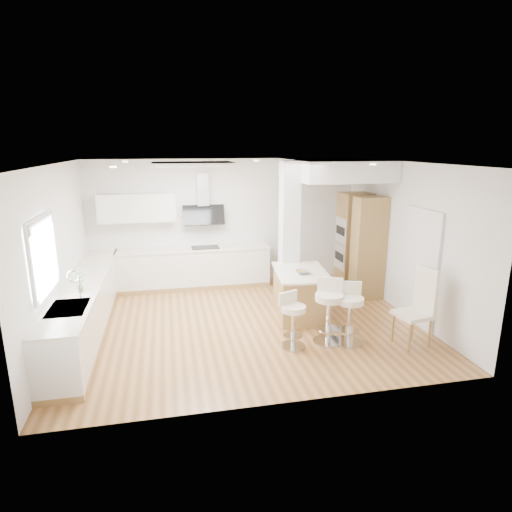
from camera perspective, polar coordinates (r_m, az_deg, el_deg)
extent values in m
plane|color=#A46F3D|center=(7.74, -1.34, -8.93)|extent=(6.00, 6.00, 0.00)
cube|color=white|center=(7.74, -1.34, -8.93)|extent=(6.00, 5.00, 0.02)
cube|color=silver|center=(9.71, -4.09, 4.55)|extent=(6.00, 0.04, 2.80)
cube|color=silver|center=(7.39, -24.95, -0.01)|extent=(0.04, 5.00, 2.80)
cube|color=silver|center=(8.36, 19.27, 2.12)|extent=(0.04, 5.00, 2.80)
cube|color=silver|center=(7.60, -8.39, 12.08)|extent=(1.40, 0.95, 0.05)
cube|color=white|center=(7.60, -8.39, 11.97)|extent=(1.25, 0.80, 0.03)
cylinder|color=white|center=(8.52, -17.05, 11.93)|extent=(0.10, 0.10, 0.02)
cylinder|color=white|center=(6.53, -18.52, 11.19)|extent=(0.10, 0.10, 0.02)
cylinder|color=white|center=(8.67, 0.02, 12.59)|extent=(0.10, 0.10, 0.02)
cylinder|color=white|center=(8.63, 10.75, 12.34)|extent=(0.10, 0.10, 0.02)
cylinder|color=white|center=(7.27, 15.32, 11.70)|extent=(0.10, 0.10, 0.02)
cube|color=white|center=(6.47, -26.54, 0.18)|extent=(0.03, 1.15, 0.95)
cube|color=silver|center=(6.37, -26.97, 4.58)|extent=(0.04, 1.28, 0.06)
cube|color=silver|center=(6.60, -25.96, -4.07)|extent=(0.04, 1.28, 0.06)
cube|color=silver|center=(5.90, -27.87, -1.26)|extent=(0.04, 0.06, 0.95)
cube|color=silver|center=(7.04, -25.27, 1.39)|extent=(0.04, 0.06, 0.95)
cube|color=#A7A9AE|center=(6.38, -26.76, 3.93)|extent=(0.03, 1.18, 0.14)
cube|color=#413A33|center=(7.95, 21.13, -1.64)|extent=(0.02, 0.90, 2.00)
cube|color=silver|center=(7.95, 21.04, -1.64)|extent=(0.05, 1.00, 2.10)
cube|color=#9E7A44|center=(7.97, -21.39, -8.88)|extent=(0.60, 4.50, 0.10)
cube|color=silver|center=(7.82, -21.68, -5.98)|extent=(0.60, 4.50, 0.76)
cube|color=beige|center=(7.69, -21.96, -3.18)|extent=(0.63, 4.50, 0.04)
cube|color=silver|center=(6.53, -23.78, -6.39)|extent=(0.50, 0.75, 0.02)
cube|color=silver|center=(6.38, -24.05, -7.38)|extent=(0.40, 0.34, 0.10)
cube|color=silver|center=(6.71, -23.44, -6.25)|extent=(0.40, 0.34, 0.10)
cylinder|color=silver|center=(6.72, -22.45, -3.94)|extent=(0.02, 0.02, 0.36)
torus|color=silver|center=(6.68, -23.18, -2.50)|extent=(0.18, 0.02, 0.18)
imported|color=#487D40|center=(7.07, -22.50, -3.20)|extent=(0.17, 0.12, 0.33)
cube|color=#9E7A44|center=(9.69, -8.11, -3.84)|extent=(3.30, 0.60, 0.10)
cube|color=silver|center=(9.56, -8.21, -1.39)|extent=(3.30, 0.60, 0.76)
cube|color=beige|center=(9.46, -8.29, 0.94)|extent=(3.33, 0.63, 0.04)
cube|color=black|center=(9.47, -6.79, 1.16)|extent=(0.60, 0.40, 0.01)
cube|color=silver|center=(9.42, -15.59, 6.20)|extent=(1.60, 0.34, 0.60)
cube|color=silver|center=(9.46, -7.13, 8.79)|extent=(0.25, 0.18, 0.70)
cube|color=black|center=(9.45, -6.98, 5.43)|extent=(0.90, 0.26, 0.44)
cube|color=silver|center=(8.44, 4.45, 3.01)|extent=(0.35, 0.35, 2.80)
cube|color=white|center=(9.05, 10.32, 11.27)|extent=(1.78, 2.20, 0.40)
cube|color=#9E7A44|center=(9.58, 12.90, 1.94)|extent=(0.62, 0.62, 2.10)
cube|color=#9E7A44|center=(8.97, 14.74, 0.97)|extent=(0.62, 0.40, 2.10)
cube|color=silver|center=(9.40, 11.26, 3.35)|extent=(0.02, 0.55, 0.55)
cube|color=silver|center=(9.53, 11.09, -0.07)|extent=(0.02, 0.55, 0.55)
cube|color=black|center=(9.40, 11.20, 3.35)|extent=(0.01, 0.45, 0.18)
cube|color=black|center=(9.53, 11.03, -0.07)|extent=(0.01, 0.45, 0.18)
cube|color=#9E7A44|center=(8.00, 5.95, -5.08)|extent=(1.00, 1.41, 0.81)
cube|color=beige|center=(7.87, 6.03, -2.18)|extent=(1.08, 1.49, 0.04)
imported|color=gray|center=(7.72, 6.24, -2.13)|extent=(0.27, 0.27, 0.06)
sphere|color=orange|center=(7.73, 6.51, -2.10)|extent=(0.07, 0.07, 0.07)
sphere|color=orange|center=(7.73, 5.94, -2.08)|extent=(0.07, 0.07, 0.07)
sphere|color=olive|center=(7.69, 6.29, -2.19)|extent=(0.07, 0.07, 0.07)
cylinder|color=silver|center=(6.91, 4.91, -11.89)|extent=(0.52, 0.52, 0.03)
cylinder|color=silver|center=(6.78, 4.97, -9.61)|extent=(0.08, 0.08, 0.59)
cylinder|color=silver|center=(6.83, 4.94, -10.51)|extent=(0.40, 0.40, 0.01)
cylinder|color=beige|center=(6.65, 5.03, -6.99)|extent=(0.49, 0.49, 0.09)
cube|color=beige|center=(6.71, 4.28, -5.55)|extent=(0.33, 0.17, 0.20)
cylinder|color=silver|center=(7.13, 9.48, -11.14)|extent=(0.61, 0.61, 0.03)
cylinder|color=silver|center=(6.99, 9.60, -8.51)|extent=(0.10, 0.10, 0.69)
cylinder|color=silver|center=(7.04, 9.56, -9.54)|extent=(0.47, 0.47, 0.02)
cylinder|color=beige|center=(6.84, 9.74, -5.47)|extent=(0.59, 0.59, 0.11)
cube|color=beige|center=(6.95, 9.85, -3.76)|extent=(0.39, 0.21, 0.23)
cylinder|color=silver|center=(7.17, 12.14, -11.15)|extent=(0.55, 0.55, 0.03)
cylinder|color=silver|center=(7.03, 12.29, -8.66)|extent=(0.09, 0.09, 0.66)
cylinder|color=silver|center=(7.08, 12.23, -9.64)|extent=(0.42, 0.42, 0.02)
cylinder|color=beige|center=(6.89, 12.46, -5.81)|extent=(0.52, 0.52, 0.10)
cube|color=beige|center=(6.99, 12.33, -4.19)|extent=(0.38, 0.15, 0.22)
cube|color=beige|center=(7.20, 20.15, -7.36)|extent=(0.56, 0.56, 0.06)
cube|color=beige|center=(7.22, 21.70, -4.42)|extent=(0.13, 0.46, 0.78)
cylinder|color=#9E7A44|center=(7.04, 19.78, -10.19)|extent=(0.04, 0.04, 0.48)
cylinder|color=#9E7A44|center=(7.31, 17.79, -9.09)|extent=(0.04, 0.04, 0.48)
cylinder|color=#9E7A44|center=(7.29, 22.14, -9.56)|extent=(0.04, 0.04, 0.48)
cylinder|color=#9E7A44|center=(7.55, 20.13, -8.53)|extent=(0.04, 0.04, 0.48)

